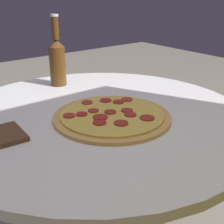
% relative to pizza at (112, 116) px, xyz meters
% --- Properties ---
extents(table, '(0.93, 0.93, 0.74)m').
position_rel_pizza_xyz_m(table, '(0.01, -0.06, -0.20)').
color(table, white).
rests_on(table, ground_plane).
extents(pizza, '(0.34, 0.34, 0.02)m').
position_rel_pizza_xyz_m(pizza, '(0.00, 0.00, 0.00)').
color(pizza, tan).
rests_on(pizza, table).
extents(beer_bottle, '(0.06, 0.06, 0.26)m').
position_rel_pizza_xyz_m(beer_bottle, '(-0.04, -0.38, 0.09)').
color(beer_bottle, '#563314').
rests_on(beer_bottle, table).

